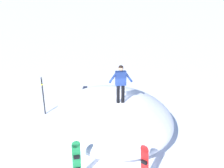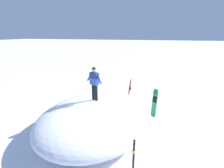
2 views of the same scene
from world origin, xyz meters
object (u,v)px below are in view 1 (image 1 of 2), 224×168
snowboarder_standing (121,81)px  snowboard_primary_upright (77,160)px  snowboard_secondary_upright (145,166)px  backpack_near (85,91)px  trail_marker_pole (43,95)px

snowboarder_standing → snowboard_primary_upright: 3.69m
snowboard_primary_upright → snowboarder_standing: bearing=-146.0°
snowboard_secondary_upright → snowboard_primary_upright: bearing=-37.9°
snowboard_primary_upright → backpack_near: snowboard_primary_upright is taller
snowboard_secondary_upright → backpack_near: bearing=-100.4°
snowboard_primary_upright → backpack_near: size_ratio=2.65×
backpack_near → snowboard_secondary_upright: bearing=79.6°
snowboarder_standing → backpack_near: 4.90m
snowboarder_standing → snowboard_primary_upright: snowboarder_standing is taller
snowboard_secondary_upright → trail_marker_pole: trail_marker_pole is taller
snowboard_primary_upright → trail_marker_pole: (-0.35, -5.05, 0.17)m
snowboard_secondary_upright → backpack_near: size_ratio=2.74×
snowboarder_standing → trail_marker_pole: 4.22m
trail_marker_pole → snowboarder_standing: bearing=127.4°
backpack_near → snowboarder_standing: bearing=86.1°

